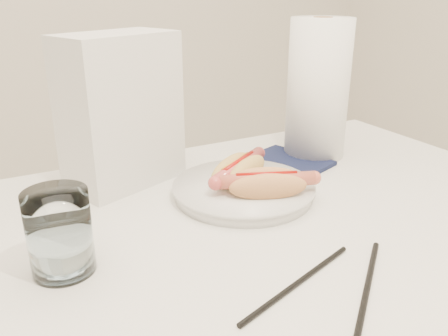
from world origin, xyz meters
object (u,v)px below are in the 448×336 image
hotdog_left (239,170)px  napkin_box (121,111)px  plate (243,191)px  paper_towel_roll (318,89)px  table (241,267)px  water_glass (60,232)px  hotdog_right (266,184)px

hotdog_left → napkin_box: bearing=106.0°
hotdog_left → plate: bearing=-128.2°
plate → paper_towel_roll: 0.30m
table → napkin_box: size_ratio=4.38×
hotdog_left → water_glass: (-0.33, -0.11, 0.02)m
table → plate: (0.07, 0.11, 0.07)m
plate → water_glass: bearing=-165.0°
plate → water_glass: size_ratio=2.14×
table → plate: plate is taller
napkin_box → paper_towel_roll: size_ratio=0.95×
water_glass → hotdog_right: bearing=6.0°
hotdog_right → napkin_box: napkin_box is taller
plate → hotdog_left: (0.00, 0.02, 0.03)m
plate → table: bearing=-121.5°
table → napkin_box: bearing=108.4°
water_glass → table: bearing=-5.8°
hotdog_left → water_glass: size_ratio=1.36×
table → water_glass: water_glass is taller
plate → napkin_box: size_ratio=0.88×
plate → paper_towel_roll: bearing=25.1°
hotdog_left → paper_towel_roll: paper_towel_roll is taller
water_glass → paper_towel_roll: size_ratio=0.39×
water_glass → hotdog_left: bearing=18.4°
plate → paper_towel_roll: (0.25, 0.12, 0.13)m
napkin_box → paper_towel_roll: 0.41m
table → water_glass: 0.28m
plate → hotdog_right: 0.06m
plate → napkin_box: bearing=134.4°
hotdog_left → paper_towel_roll: 0.28m
water_glass → paper_towel_roll: bearing=19.6°
plate → hotdog_right: size_ratio=1.50×
hotdog_right → water_glass: size_ratio=1.42×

